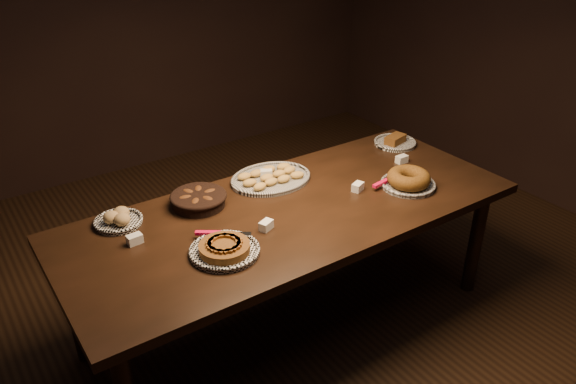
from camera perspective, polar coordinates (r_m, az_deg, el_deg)
ground at (r=3.35m, az=0.38°, el=-12.81°), size 5.00×5.00×0.00m
buffet_table at (r=2.95m, az=0.43°, el=-2.88°), size 2.40×1.00×0.75m
apple_tart_plate at (r=2.57m, az=-6.48°, el=-5.77°), size 0.33×0.36×0.06m
madeleine_platter at (r=3.18m, az=-1.75°, el=1.47°), size 0.47×0.38×0.05m
bundt_cake_plate at (r=3.18m, az=12.12°, el=1.18°), size 0.35×0.30×0.10m
croissant_basket at (r=2.95m, az=-9.09°, el=-0.66°), size 0.32×0.32×0.07m
bread_roll_plate at (r=2.89m, az=-16.85°, el=-2.66°), size 0.24×0.24×0.08m
loaf_plate at (r=3.71m, az=10.82°, el=5.03°), size 0.27×0.27×0.06m
tent_cards at (r=3.00m, az=0.47°, el=-0.18°), size 1.73×0.55×0.04m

